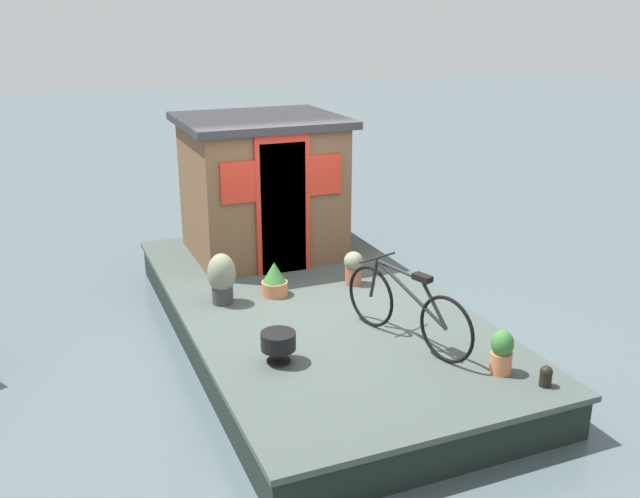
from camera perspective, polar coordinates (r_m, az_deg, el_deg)
ground_plane at (r=8.47m, az=-0.52°, el=-7.16°), size 60.00×60.00×0.00m
houseboat_deck at (r=8.37m, az=-0.53°, el=-5.68°), size 6.00×3.10×0.48m
houseboat_cabin at (r=9.66m, az=-4.76°, el=5.16°), size 1.91×2.13×1.91m
bicycle at (r=7.16m, az=7.08°, el=-4.83°), size 1.68×0.64×0.81m
potted_plant_geranium at (r=8.37m, az=-3.74°, el=-2.50°), size 0.31×0.31×0.41m
potted_plant_basil at (r=8.68m, az=2.74°, el=-1.47°), size 0.24×0.24×0.42m
potted_plant_lavender at (r=6.81m, az=14.60°, el=-8.10°), size 0.21×0.21×0.43m
potted_plant_succulent at (r=8.16m, az=-8.01°, el=-2.31°), size 0.33×0.33×0.61m
charcoal_grill at (r=6.80m, az=-3.42°, el=-7.58°), size 0.34×0.34×0.31m
mooring_bollard at (r=6.75m, az=17.94°, el=-9.79°), size 0.12×0.12×0.20m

